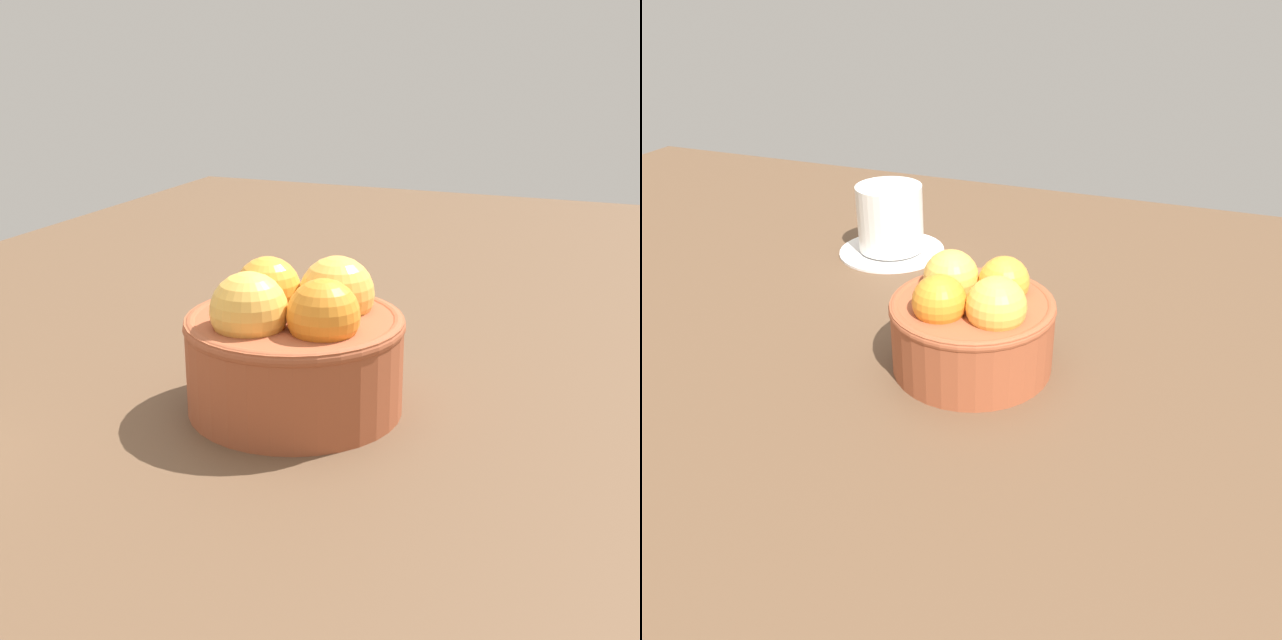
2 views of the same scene
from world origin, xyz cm
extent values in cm
cube|color=brown|center=(0.00, 0.00, -2.35)|extent=(159.47, 99.33, 4.69)
cylinder|color=#9E4C2D|center=(0.00, 0.00, 3.05)|extent=(13.63, 13.63, 6.10)
torus|color=#9E4C2D|center=(0.00, 0.00, 5.70)|extent=(13.83, 13.83, 1.00)
sphere|color=orange|center=(1.81, 2.63, 7.09)|extent=(4.40, 4.40, 4.40)
sphere|color=#F4B148|center=(-2.63, 1.81, 7.09)|extent=(4.83, 4.83, 4.83)
sphere|color=orange|center=(-1.81, -2.63, 7.09)|extent=(4.32, 4.32, 4.32)
sphere|color=#F3B249|center=(2.63, -1.81, 7.09)|extent=(4.75, 4.75, 4.75)
cylinder|color=white|center=(17.52, -19.55, 0.30)|extent=(12.46, 12.46, 0.60)
cylinder|color=white|center=(17.52, -19.55, 4.38)|extent=(7.67, 7.67, 7.56)
camera|label=1|loc=(46.26, 19.98, 22.91)|focal=48.21mm
camera|label=2|loc=(-16.07, 43.68, 30.47)|focal=36.05mm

